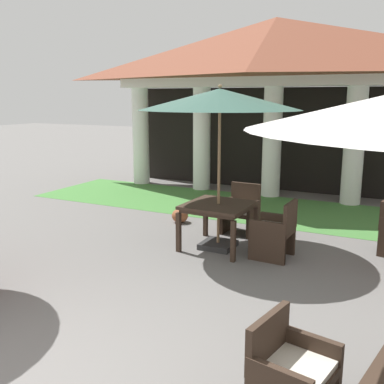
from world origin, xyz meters
The scene contains 8 objects.
background_pavilion centered at (0.00, 8.76, 3.27)m, with size 8.98×2.96×4.32m.
lawn_strip centered at (0.00, 7.28, 0.00)m, with size 10.78×2.70×0.01m, color #47843D.
patio_chair_mid_right_west centered at (2.50, 0.89, 0.40)m, with size 0.63×0.71×0.83m.
patio_table_far_back centered at (0.39, 4.40, 0.66)m, with size 1.07×1.07×0.76m.
patio_umbrella_far_back centered at (0.39, 4.40, 2.41)m, with size 2.57×2.57×2.66m.
patio_chair_far_back_north centered at (0.43, 5.38, 0.40)m, with size 0.61×0.58×0.90m.
patio_chair_far_back_east centered at (1.37, 4.36, 0.42)m, with size 0.61×0.60×0.92m.
terracotta_urn centered at (-0.89, 5.46, 0.14)m, with size 0.33×0.33×0.36m.
Camera 1 is at (3.18, -2.15, 2.47)m, focal length 41.63 mm.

